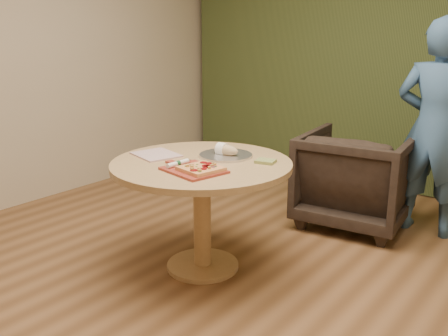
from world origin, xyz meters
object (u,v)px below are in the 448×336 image
Objects in this scene: pedestal_table at (202,182)px; serving_tray at (226,155)px; flatbread_pizza at (201,169)px; armchair at (356,174)px; pizza_paddle at (193,170)px; bread_roll at (225,150)px; cutlery_roll at (178,163)px; person_standing at (435,129)px.

pedestal_table is 3.29× the size of serving_tray.
flatbread_pizza is 1.65m from armchair.
pizza_paddle is 0.41m from bread_roll.
pedestal_table is 0.27m from cutlery_roll.
cutlery_roll is (-0.11, -0.01, 0.02)m from pizza_paddle.
armchair is (0.38, 1.58, -0.33)m from pizza_paddle.
serving_tray is at bearing 62.78° from armchair.
cutlery_roll is 0.12× the size of person_standing.
pizza_paddle is 0.07m from flatbread_pizza.
bread_roll is 0.23× the size of armchair.
pizza_paddle is 2.00m from person_standing.
person_standing is (0.83, 1.79, 0.06)m from flatbread_pizza.
person_standing is at bearing 55.45° from serving_tray.
person_standing is (0.90, 1.79, 0.08)m from pizza_paddle.
pizza_paddle is at bearing -81.88° from serving_tray.
cutlery_roll is 0.56× the size of serving_tray.
armchair is at bearing 69.16° from bread_roll.
pizza_paddle is 0.41m from serving_tray.
person_standing is at bearing 65.10° from flatbread_pizza.
bread_roll is (-0.07, 0.40, 0.04)m from pizza_paddle.
pizza_paddle is at bearing -63.55° from pedestal_table.
armchair reaches higher than pedestal_table.
armchair is (0.44, 1.18, -0.33)m from serving_tray.
pedestal_table is 6.06× the size of bread_roll.
cutlery_roll is 0.41m from bread_roll.
pedestal_table is at bearing 64.00° from armchair.
cutlery_roll is at bearing 65.88° from armchair.
person_standing reaches higher than serving_tray.
person_standing is (0.52, 0.21, 0.41)m from armchair.
bread_roll is at bearing 55.25° from person_standing.
pedestal_table is at bearing 129.69° from flatbread_pizza.
flatbread_pizza is 0.16× the size of person_standing.
pedestal_table is at bearing 57.94° from person_standing.
person_standing reaches higher than bread_roll.
pedestal_table is at bearing -99.38° from bread_roll.
person_standing reaches higher than armchair.
cutlery_roll reaches higher than pizza_paddle.
armchair is at bearing 69.54° from serving_tray.
armchair is at bearing 70.76° from pedestal_table.
flatbread_pizza is 0.73× the size of serving_tray.
bread_roll is (-0.01, 0.00, 0.04)m from serving_tray.
pedestal_table is at bearing -101.80° from serving_tray.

